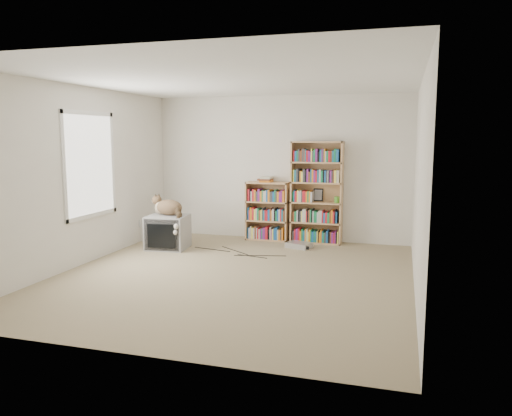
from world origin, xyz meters
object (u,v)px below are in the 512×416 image
(bookcase_tall, at_px, (317,195))
(bookcase_short, at_px, (268,213))
(crt_tv, at_px, (168,232))
(dvd_player, at_px, (299,245))
(cat, at_px, (170,210))

(bookcase_tall, relative_size, bookcase_short, 1.69)
(bookcase_tall, height_order, bookcase_short, bookcase_tall)
(crt_tv, bearing_deg, dvd_player, 11.75)
(bookcase_tall, bearing_deg, crt_tv, -153.06)
(crt_tv, xyz_separation_m, bookcase_tall, (2.23, 1.13, 0.55))
(bookcase_short, height_order, dvd_player, bookcase_short)
(crt_tv, distance_m, cat, 0.37)
(dvd_player, bearing_deg, crt_tv, -145.05)
(cat, relative_size, bookcase_tall, 0.39)
(cat, xyz_separation_m, dvd_player, (2.00, 0.63, -0.59))
(crt_tv, height_order, bookcase_tall, bookcase_tall)
(cat, bearing_deg, bookcase_short, 46.89)
(crt_tv, height_order, bookcase_short, bookcase_short)
(cat, relative_size, dvd_player, 1.75)
(cat, distance_m, bookcase_tall, 2.47)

